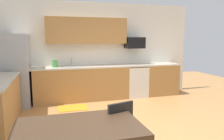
# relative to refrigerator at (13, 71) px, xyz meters

# --- Properties ---
(ground_plane) EXTENTS (12.00, 12.00, 0.00)m
(ground_plane) POSITION_rel_refrigerator_xyz_m (2.18, -2.22, -0.90)
(ground_plane) COLOR #B77F47
(wall_back) EXTENTS (5.80, 0.10, 2.70)m
(wall_back) POSITION_rel_refrigerator_xyz_m (2.18, 0.43, 0.45)
(wall_back) COLOR white
(wall_back) RESTS_ON ground
(cabinet_run_back) EXTENTS (2.55, 0.60, 0.90)m
(cabinet_run_back) POSITION_rel_refrigerator_xyz_m (1.70, 0.08, -0.45)
(cabinet_run_back) COLOR #AD7A42
(cabinet_run_back) RESTS_ON ground
(cabinet_run_back_right) EXTENTS (1.00, 0.60, 0.90)m
(cabinet_run_back_right) POSITION_rel_refrigerator_xyz_m (4.08, 0.08, -0.45)
(cabinet_run_back_right) COLOR #AD7A42
(cabinet_run_back_right) RESTS_ON ground
(countertop_back) EXTENTS (4.80, 0.64, 0.04)m
(countertop_back) POSITION_rel_refrigerator_xyz_m (2.18, 0.08, 0.02)
(countertop_back) COLOR beige
(countertop_back) RESTS_ON cabinet_run_back
(upper_cabinets_back) EXTENTS (2.20, 0.34, 0.70)m
(upper_cabinets_back) POSITION_rel_refrigerator_xyz_m (1.88, 0.21, 1.00)
(upper_cabinets_back) COLOR #AD7A42
(refrigerator) EXTENTS (0.76, 0.70, 1.79)m
(refrigerator) POSITION_rel_refrigerator_xyz_m (0.00, 0.00, 0.00)
(refrigerator) COLOR #9EA0A5
(refrigerator) RESTS_ON ground
(oven_range) EXTENTS (0.60, 0.60, 0.91)m
(oven_range) POSITION_rel_refrigerator_xyz_m (3.28, 0.08, -0.44)
(oven_range) COLOR white
(oven_range) RESTS_ON ground
(microwave) EXTENTS (0.54, 0.36, 0.32)m
(microwave) POSITION_rel_refrigerator_xyz_m (3.28, 0.18, 0.67)
(microwave) COLOR black
(sink_basin) EXTENTS (0.48, 0.40, 0.14)m
(sink_basin) POSITION_rel_refrigerator_xyz_m (1.45, 0.08, -0.02)
(sink_basin) COLOR #A5A8AD
(sink_basin) RESTS_ON countertop_back
(sink_faucet) EXTENTS (0.02, 0.02, 0.24)m
(sink_faucet) POSITION_rel_refrigerator_xyz_m (1.45, 0.26, 0.14)
(sink_faucet) COLOR #B2B5BA
(sink_faucet) RESTS_ON countertop_back
(dining_table) EXTENTS (1.40, 0.90, 0.73)m
(dining_table) POSITION_rel_refrigerator_xyz_m (1.14, -3.46, -0.23)
(dining_table) COLOR #422D1E
(dining_table) RESTS_ON ground
(chair_near_table) EXTENTS (0.49, 0.49, 0.85)m
(chair_near_table) POSITION_rel_refrigerator_xyz_m (1.76, -3.26, -0.39)
(chair_near_table) COLOR black
(chair_near_table) RESTS_ON ground
(floor_mat) EXTENTS (0.70, 0.50, 0.01)m
(floor_mat) POSITION_rel_refrigerator_xyz_m (1.37, -0.57, -0.89)
(floor_mat) COLOR orange
(floor_mat) RESTS_ON ground
(kettle) EXTENTS (0.14, 0.14, 0.20)m
(kettle) POSITION_rel_refrigerator_xyz_m (1.00, 0.13, 0.12)
(kettle) COLOR #4CA54C
(kettle) RESTS_ON countertop_back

